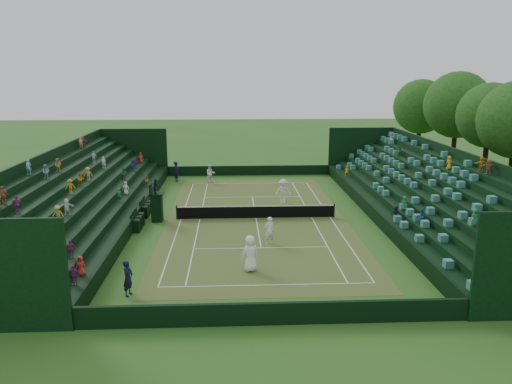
% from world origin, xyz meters
% --- Properties ---
extents(ground, '(160.00, 160.00, 0.00)m').
position_xyz_m(ground, '(0.00, 0.00, 0.00)').
color(ground, '#26611E').
rests_on(ground, ground).
extents(court_surface, '(12.97, 26.77, 0.01)m').
position_xyz_m(court_surface, '(0.00, 0.00, 0.01)').
color(court_surface, '#3D6D24').
rests_on(court_surface, ground).
extents(perimeter_wall_north, '(17.17, 0.20, 1.00)m').
position_xyz_m(perimeter_wall_north, '(0.00, 15.88, 0.50)').
color(perimeter_wall_north, black).
rests_on(perimeter_wall_north, ground).
extents(perimeter_wall_south, '(17.17, 0.20, 1.00)m').
position_xyz_m(perimeter_wall_south, '(0.00, -15.88, 0.50)').
color(perimeter_wall_south, black).
rests_on(perimeter_wall_south, ground).
extents(perimeter_wall_east, '(0.20, 31.77, 1.00)m').
position_xyz_m(perimeter_wall_east, '(8.48, 0.00, 0.50)').
color(perimeter_wall_east, black).
rests_on(perimeter_wall_east, ground).
extents(perimeter_wall_west, '(0.20, 31.77, 1.00)m').
position_xyz_m(perimeter_wall_west, '(-8.48, 0.00, 0.50)').
color(perimeter_wall_west, black).
rests_on(perimeter_wall_west, ground).
extents(north_grandstand, '(6.60, 32.00, 4.90)m').
position_xyz_m(north_grandstand, '(12.66, 0.00, 1.55)').
color(north_grandstand, black).
rests_on(north_grandstand, ground).
extents(south_grandstand, '(6.60, 32.00, 4.90)m').
position_xyz_m(south_grandstand, '(-12.66, 0.00, 1.55)').
color(south_grandstand, black).
rests_on(south_grandstand, ground).
extents(tennis_net, '(11.67, 0.10, 1.06)m').
position_xyz_m(tennis_net, '(0.00, 0.00, 0.53)').
color(tennis_net, black).
rests_on(tennis_net, ground).
extents(scoreboard_tower, '(2.00, 1.00, 3.70)m').
position_xyz_m(scoreboard_tower, '(17.75, 16.00, 3.14)').
color(scoreboard_tower, black).
rests_on(scoreboard_tower, ground).
extents(tree_row, '(9.60, 34.97, 10.63)m').
position_xyz_m(tree_row, '(22.50, 9.34, 6.66)').
color(tree_row, black).
rests_on(tree_row, ground).
extents(umpire_chair, '(0.99, 0.99, 3.12)m').
position_xyz_m(umpire_chair, '(-7.15, -0.36, 1.33)').
color(umpire_chair, black).
rests_on(umpire_chair, ground).
extents(courtside_chairs, '(0.58, 5.55, 1.26)m').
position_xyz_m(courtside_chairs, '(-8.24, -0.37, 0.48)').
color(courtside_chairs, black).
rests_on(courtside_chairs, ground).
extents(player_near_west, '(1.14, 0.94, 2.00)m').
position_xyz_m(player_near_west, '(-0.79, -9.96, 1.00)').
color(player_near_west, white).
rests_on(player_near_west, ground).
extents(player_near_east, '(0.74, 0.60, 1.75)m').
position_xyz_m(player_near_east, '(0.57, -5.58, 0.87)').
color(player_near_east, white).
rests_on(player_near_east, ground).
extents(player_far_west, '(1.04, 0.90, 1.84)m').
position_xyz_m(player_far_west, '(-3.83, 12.28, 0.92)').
color(player_far_west, white).
rests_on(player_far_west, ground).
extents(player_far_east, '(1.38, 0.92, 2.00)m').
position_xyz_m(player_far_east, '(2.44, 4.36, 1.00)').
color(player_far_east, white).
rests_on(player_far_east, ground).
extents(line_judge_north, '(0.59, 0.79, 2.00)m').
position_xyz_m(line_judge_north, '(-7.17, 13.12, 1.00)').
color(line_judge_north, black).
rests_on(line_judge_north, ground).
extents(line_judge_south, '(0.59, 0.74, 1.77)m').
position_xyz_m(line_judge_south, '(-6.75, -12.70, 0.88)').
color(line_judge_south, black).
rests_on(line_judge_south, ground).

